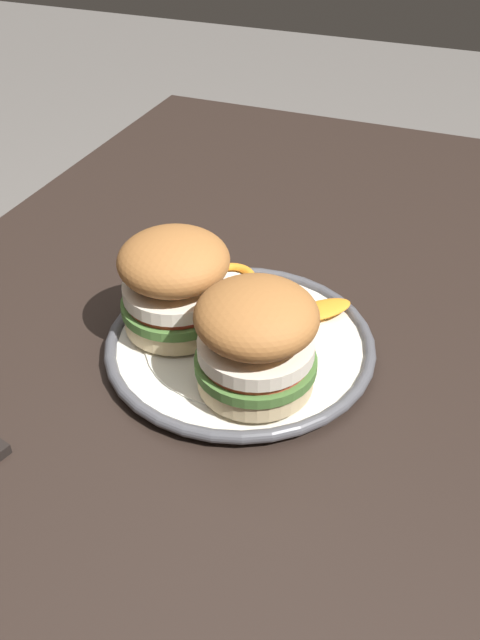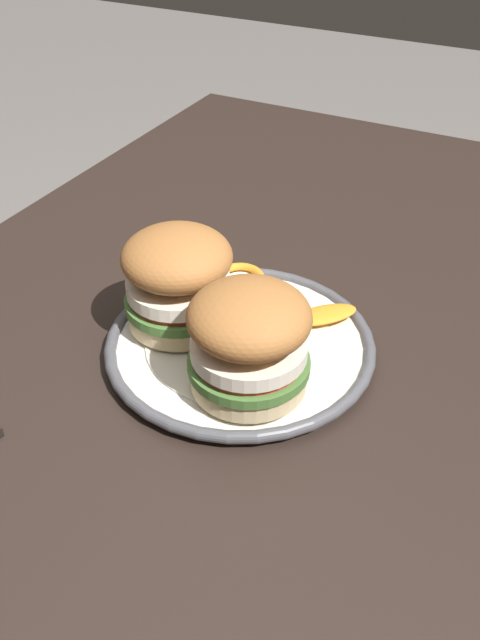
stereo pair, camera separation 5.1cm
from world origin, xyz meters
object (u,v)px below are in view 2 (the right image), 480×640
dinner_plate (240,345)px  sandwich_half_right (178,278)px  dining_table (277,432)px  sandwich_half_left (253,340)px

dinner_plate → sandwich_half_right: 0.09m
dining_table → sandwich_half_left: (0.07, 0.00, 0.18)m
dining_table → sandwich_half_right: 0.21m
dinner_plate → sandwich_half_left: bearing=37.0°
sandwich_half_left → sandwich_half_right: size_ratio=1.04×
sandwich_half_left → dining_table: bearing=-176.8°
sandwich_half_left → sandwich_half_right: bearing=-116.2°
dinner_plate → sandwich_half_left: sandwich_half_left is taller
dining_table → dinner_plate: size_ratio=4.73×
dining_table → sandwich_half_right: bearing=-80.4°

